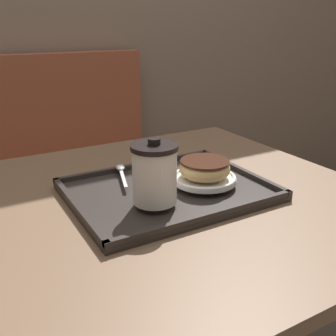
# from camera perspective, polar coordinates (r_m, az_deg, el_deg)

# --- Properties ---
(wall_behind) EXTENTS (8.00, 0.05, 2.40)m
(wall_behind) POSITION_cam_1_polar(r_m,az_deg,el_deg) (1.87, -17.74, 21.94)
(wall_behind) COLOR #7A6656
(wall_behind) RESTS_ON ground_plane
(booth_bench) EXTENTS (1.21, 0.44, 1.00)m
(booth_bench) POSITION_cam_1_polar(r_m,az_deg,el_deg) (1.79, -19.92, -7.72)
(booth_bench) COLOR brown
(booth_bench) RESTS_ON ground_plane
(cafe_table) EXTENTS (0.87, 0.88, 0.75)m
(cafe_table) POSITION_cam_1_polar(r_m,az_deg,el_deg) (1.00, 1.10, -13.40)
(cafe_table) COLOR brown
(cafe_table) RESTS_ON ground_plane
(serving_tray) EXTENTS (0.44, 0.34, 0.02)m
(serving_tray) POSITION_cam_1_polar(r_m,az_deg,el_deg) (0.90, -0.00, -3.37)
(serving_tray) COLOR #282321
(serving_tray) RESTS_ON cafe_table
(coffee_cup_front) EXTENTS (0.10, 0.10, 0.14)m
(coffee_cup_front) POSITION_cam_1_polar(r_m,az_deg,el_deg) (0.79, -1.97, -0.75)
(coffee_cup_front) COLOR white
(coffee_cup_front) RESTS_ON serving_tray
(plate_with_chocolate_donut) EXTENTS (0.15, 0.15, 0.01)m
(plate_with_chocolate_donut) POSITION_cam_1_polar(r_m,az_deg,el_deg) (0.91, 5.28, -1.48)
(plate_with_chocolate_donut) COLOR white
(plate_with_chocolate_donut) RESTS_ON serving_tray
(donut_chocolate_glazed) EXTENTS (0.12, 0.12, 0.04)m
(donut_chocolate_glazed) POSITION_cam_1_polar(r_m,az_deg,el_deg) (0.91, 5.33, 0.02)
(donut_chocolate_glazed) COLOR #DBB270
(donut_chocolate_glazed) RESTS_ON plate_with_chocolate_donut
(spoon) EXTENTS (0.06, 0.14, 0.01)m
(spoon) POSITION_cam_1_polar(r_m,az_deg,el_deg) (0.97, -6.81, -0.37)
(spoon) COLOR silver
(spoon) RESTS_ON serving_tray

